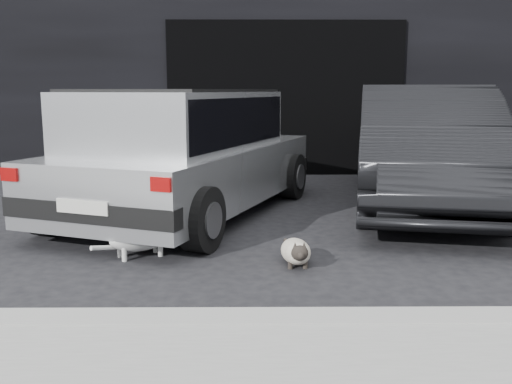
{
  "coord_description": "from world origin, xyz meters",
  "views": [
    {
      "loc": [
        0.42,
        -5.84,
        1.46
      ],
      "look_at": [
        0.46,
        -0.83,
        0.55
      ],
      "focal_mm": 40.0,
      "sensor_mm": 36.0,
      "label": 1
    }
  ],
  "objects_px": {
    "second_car": "(426,147)",
    "cat_siamese": "(296,252)",
    "silver_hatchback": "(184,148)",
    "cat_white": "(144,236)"
  },
  "relations": [
    {
      "from": "second_car",
      "to": "cat_siamese",
      "type": "distance_m",
      "value": 3.1
    },
    {
      "from": "silver_hatchback",
      "to": "cat_siamese",
      "type": "height_order",
      "value": "silver_hatchback"
    },
    {
      "from": "silver_hatchback",
      "to": "cat_siamese",
      "type": "xyz_separation_m",
      "value": [
        1.15,
        -1.94,
        -0.68
      ]
    },
    {
      "from": "silver_hatchback",
      "to": "second_car",
      "type": "height_order",
      "value": "second_car"
    },
    {
      "from": "second_car",
      "to": "silver_hatchback",
      "type": "bearing_deg",
      "value": -159.11
    },
    {
      "from": "second_car",
      "to": "cat_siamese",
      "type": "xyz_separation_m",
      "value": [
        -1.79,
        -2.44,
        -0.64
      ]
    },
    {
      "from": "cat_white",
      "to": "second_car",
      "type": "bearing_deg",
      "value": 96.96
    },
    {
      "from": "silver_hatchback",
      "to": "second_car",
      "type": "distance_m",
      "value": 2.99
    },
    {
      "from": "silver_hatchback",
      "to": "second_car",
      "type": "xyz_separation_m",
      "value": [
        2.95,
        0.5,
        -0.04
      ]
    },
    {
      "from": "second_car",
      "to": "cat_white",
      "type": "relative_size",
      "value": 6.36
    }
  ]
}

